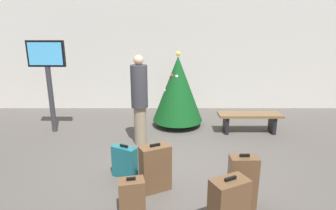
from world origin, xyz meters
The scene contains 11 objects.
ground_plane centered at (0.00, 0.00, 0.00)m, with size 16.00×16.00×0.00m, color #514C47.
back_wall centered at (0.00, 3.91, 1.70)m, with size 16.00×0.20×3.40m, color beige.
holiday_tree centered at (0.22, 2.20, 0.97)m, with size 1.27×1.27×1.91m.
flight_info_kiosk centered at (-2.81, 1.78, 1.52)m, with size 0.86×0.12×2.18m.
waiting_bench centered at (1.93, 1.69, 0.36)m, with size 1.50×0.44×0.48m.
traveller_0 centered at (-0.62, 1.03, 1.02)m, with size 0.49×0.49×1.92m.
suitcase_0 centered at (-0.75, -0.39, 0.27)m, with size 0.46×0.35×0.59m.
suitcase_1 centered at (-0.51, -1.34, 0.25)m, with size 0.38×0.29×0.54m.
suitcase_2 centered at (1.01, -1.18, 0.38)m, with size 0.38×0.23×0.80m.
suitcase_3 centered at (-0.22, -0.77, 0.37)m, with size 0.51×0.40×0.77m.
suitcase_4 centered at (0.72, -1.66, 0.35)m, with size 0.52×0.44×0.74m.
Camera 1 is at (-0.02, -4.54, 2.42)m, focal length 29.25 mm.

